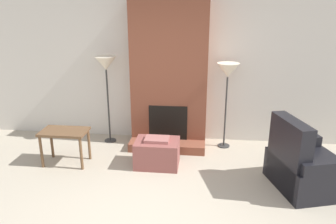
% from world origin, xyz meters
% --- Properties ---
extents(wall_back, '(7.82, 0.06, 2.60)m').
position_xyz_m(wall_back, '(0.00, 2.74, 1.30)').
color(wall_back, silver).
rests_on(wall_back, ground_plane).
extents(fireplace, '(1.34, 0.78, 2.60)m').
position_xyz_m(fireplace, '(0.00, 2.47, 1.24)').
color(fireplace, brown).
rests_on(fireplace, ground_plane).
extents(ottoman, '(0.69, 0.50, 0.48)m').
position_xyz_m(ottoman, '(-0.09, 1.52, 0.22)').
color(ottoman, '#8C4C47').
rests_on(ottoman, ground_plane).
extents(armchair, '(1.10, 1.15, 1.03)m').
position_xyz_m(armchair, '(2.03, 1.09, 0.31)').
color(armchair, black).
rests_on(armchair, ground_plane).
extents(side_table, '(0.73, 0.44, 0.57)m').
position_xyz_m(side_table, '(-1.56, 1.44, 0.48)').
color(side_table, brown).
rests_on(side_table, ground_plane).
extents(floor_lamp_left, '(0.38, 0.38, 1.60)m').
position_xyz_m(floor_lamp_left, '(-1.11, 2.39, 1.42)').
color(floor_lamp_left, '#333333').
rests_on(floor_lamp_left, ground_plane).
extents(floor_lamp_right, '(0.38, 0.38, 1.52)m').
position_xyz_m(floor_lamp_right, '(1.01, 2.39, 1.35)').
color(floor_lamp_right, '#333333').
rests_on(floor_lamp_right, ground_plane).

